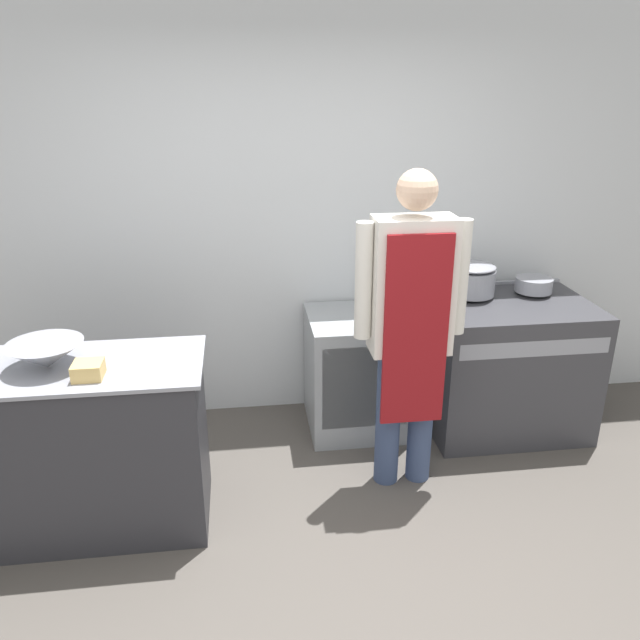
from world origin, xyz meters
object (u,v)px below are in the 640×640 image
object	(u,v)px
mixing_bowl	(46,355)
sauce_pot	(534,285)
plastic_tub	(88,370)
person_cook	(410,317)
fridge_unit	(356,372)
stock_pot	(472,278)
stove	(504,364)

from	to	relation	value
mixing_bowl	sauce_pot	size ratio (longest dim) A/B	1.50
mixing_bowl	plastic_tub	distance (m)	0.26
plastic_tub	person_cook	bearing A→B (deg)	10.52
person_cook	fridge_unit	bearing A→B (deg)	103.69
fridge_unit	plastic_tub	xyz separation A→B (m)	(-1.45, -0.94, 0.56)
stock_pot	plastic_tub	bearing A→B (deg)	-155.99
fridge_unit	mixing_bowl	world-z (taller)	mixing_bowl
person_cook	sauce_pot	bearing A→B (deg)	33.65
stock_pot	fridge_unit	bearing A→B (deg)	-177.49
person_cook	sauce_pot	size ratio (longest dim) A/B	7.49
mixing_bowl	person_cook	bearing A→B (deg)	4.89
stove	mixing_bowl	distance (m)	2.79
stove	plastic_tub	bearing A→B (deg)	-160.84
fridge_unit	stock_pot	distance (m)	0.97
fridge_unit	person_cook	world-z (taller)	person_cook
mixing_bowl	sauce_pot	bearing A→B (deg)	16.38
sauce_pot	stock_pot	bearing A→B (deg)	180.00
plastic_tub	sauce_pot	distance (m)	2.80
stove	person_cook	world-z (taller)	person_cook
mixing_bowl	sauce_pot	distance (m)	2.96
plastic_tub	stock_pot	bearing A→B (deg)	24.01
fridge_unit	stock_pot	xyz separation A→B (m)	(0.75, 0.03, 0.61)
fridge_unit	person_cook	distance (m)	0.91
mixing_bowl	stock_pot	world-z (taller)	stock_pot
stove	sauce_pot	world-z (taller)	sauce_pot
person_cook	sauce_pot	xyz separation A→B (m)	(1.02, 0.68, -0.08)
fridge_unit	mixing_bowl	size ratio (longest dim) A/B	2.18
stove	person_cook	size ratio (longest dim) A/B	0.56
mixing_bowl	sauce_pot	xyz separation A→B (m)	(2.84, 0.84, -0.04)
stove	plastic_tub	xyz separation A→B (m)	(-2.42, -0.84, 0.51)
fridge_unit	sauce_pot	xyz separation A→B (m)	(1.18, 0.03, 0.55)
person_cook	sauce_pot	world-z (taller)	person_cook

